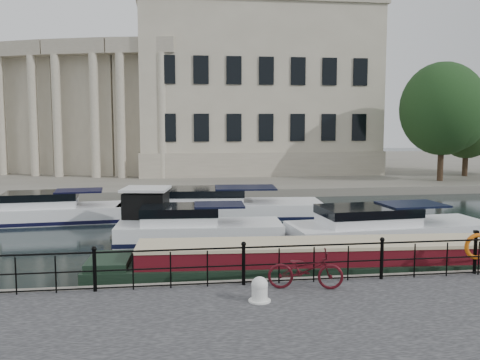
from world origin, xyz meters
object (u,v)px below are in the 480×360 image
narrowboat (334,267)px  mooring_bollard (260,290)px  life_ring_post (477,247)px  bicycle (306,269)px  harbour_hut (146,213)px

narrowboat → mooring_bollard: bearing=-127.9°
life_ring_post → narrowboat: life_ring_post is taller
bicycle → mooring_bollard: bearing=131.4°
bicycle → narrowboat: size_ratio=0.13×
mooring_bollard → harbour_hut: bearing=105.9°
life_ring_post → harbour_hut: size_ratio=0.42×
mooring_bollard → narrowboat: bearing=48.5°
harbour_hut → narrowboat: bearing=-41.2°
bicycle → life_ring_post: size_ratio=1.56×
bicycle → life_ring_post: bearing=-72.1°
bicycle → harbour_hut: (-4.57, 10.33, -0.13)m
bicycle → mooring_bollard: bicycle is taller
narrowboat → harbour_hut: bearing=132.8°
bicycle → life_ring_post: 5.42m
bicycle → harbour_hut: size_ratio=0.66×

